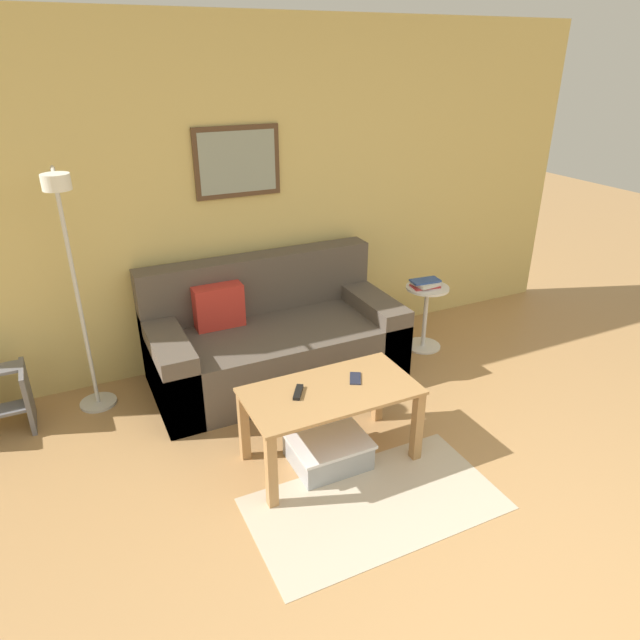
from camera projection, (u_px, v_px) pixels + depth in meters
wall_back at (273, 197)px, 4.39m from camera, size 5.60×0.09×2.55m
area_rug at (375, 503)px, 3.18m from camera, size 1.40×0.75×0.01m
couch at (273, 340)px, 4.34m from camera, size 1.85×0.90×0.89m
coffee_table at (331, 404)px, 3.39m from camera, size 1.02×0.54×0.49m
storage_bin at (328, 450)px, 3.47m from camera, size 0.46×0.40×0.18m
floor_lamp at (74, 278)px, 3.54m from camera, size 0.25×0.51×1.68m
side_table at (426, 311)px, 4.75m from camera, size 0.35×0.35×0.55m
book_stack at (425, 283)px, 4.65m from camera, size 0.25×0.19×0.06m
remote_control at (298, 392)px, 3.30m from camera, size 0.11×0.15×0.02m
cell_phone at (355, 378)px, 3.45m from camera, size 0.13×0.15×0.01m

